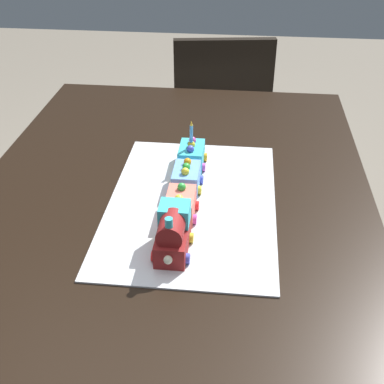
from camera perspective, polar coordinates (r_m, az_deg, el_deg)
ground_plane at (r=1.80m, az=-1.77°, el=-20.34°), size 8.00×8.00×0.00m
dining_table at (r=1.34m, az=-2.22°, el=-3.99°), size 1.40×1.00×0.74m
chair at (r=2.31m, az=3.10°, el=8.16°), size 0.45×0.45×0.86m
cake_board at (r=1.24m, az=0.00°, el=-1.24°), size 0.60×0.40×0.00m
cake_locomotive at (r=1.07m, az=-2.16°, el=-4.53°), size 0.14×0.08×0.12m
cake_car_tanker_coral at (r=1.18m, az=-1.28°, el=-1.45°), size 0.10×0.08×0.07m
cake_car_hopper_sky_blue at (r=1.28m, az=-0.62°, el=1.54°), size 0.10×0.08×0.07m
cake_car_caboose_turquoise at (r=1.38m, az=-0.06°, el=4.08°), size 0.10×0.08×0.07m
birthday_candle at (r=1.35m, az=-0.08°, el=6.68°), size 0.01×0.01×0.06m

